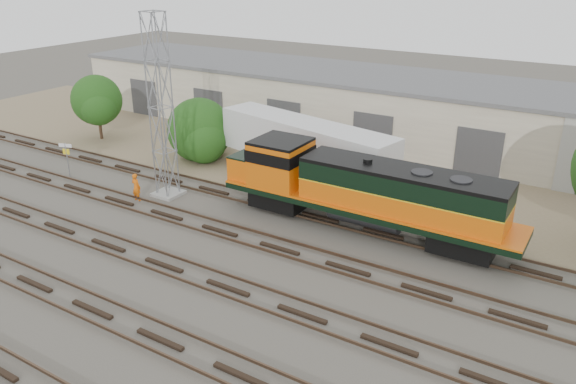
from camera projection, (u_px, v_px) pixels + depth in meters
The scene contains 11 objects.
ground at pixel (203, 242), 30.44m from camera, with size 140.00×140.00×0.00m, color #47423A.
dirt_strip at pixel (330, 163), 42.23m from camera, with size 80.00×16.00×0.02m, color #726047.
tracks at pixel (164, 265), 28.05m from camera, with size 80.00×20.40×0.28m.
warehouse at pixel (375, 106), 47.46m from camera, with size 58.40×10.40×5.30m.
locomotive at pixel (361, 190), 31.09m from camera, with size 17.28×3.03×4.15m.
signal_tower at pixel (161, 111), 34.41m from camera, with size 1.69×1.69×11.45m.
sign_post at pixel (66, 153), 38.98m from camera, with size 0.97×0.34×2.45m.
worker at pixel (136, 187), 35.39m from camera, with size 0.66×0.43×1.81m, color #E25E0C.
semi_trailer at pixel (309, 145), 37.56m from camera, with size 14.00×5.62×4.23m.
tree_west at pixel (97, 102), 46.39m from camera, with size 4.36×4.16×5.44m.
tree_mid at pixel (201, 133), 42.44m from camera, with size 5.15×4.91×4.91m.
Camera 1 is at (18.09, -20.60, 14.27)m, focal length 35.00 mm.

